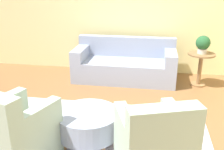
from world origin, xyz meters
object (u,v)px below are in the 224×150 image
armchair_right (154,148)px  potted_plant_on_side_table (203,44)px  side_table (200,64)px  armchair_left (15,134)px  couch (125,65)px  ottoman_table (88,122)px

armchair_right → potted_plant_on_side_table: 3.09m
side_table → potted_plant_on_side_table: size_ratio=1.89×
armchair_right → side_table: armchair_right is taller
armchair_left → potted_plant_on_side_table: potted_plant_on_side_table is taller
couch → side_table: couch is taller
ottoman_table → armchair_right: bearing=-32.7°
armchair_right → potted_plant_on_side_table: size_ratio=2.72×
armchair_right → side_table: bearing=73.0°
armchair_right → side_table: size_ratio=1.44×
potted_plant_on_side_table → ottoman_table: bearing=-127.1°
couch → potted_plant_on_side_table: bearing=-4.0°
armchair_left → ottoman_table: armchair_left is taller
couch → armchair_right: (0.68, -3.03, 0.07)m
ottoman_table → potted_plant_on_side_table: size_ratio=2.34×
couch → armchair_left: size_ratio=2.20×
armchair_right → potted_plant_on_side_table: potted_plant_on_side_table is taller
ottoman_table → potted_plant_on_side_table: potted_plant_on_side_table is taller
side_table → couch: bearing=176.0°
couch → side_table: 1.59m
couch → armchair_right: 3.10m
armchair_left → potted_plant_on_side_table: size_ratio=2.72×
armchair_right → ottoman_table: bearing=147.3°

